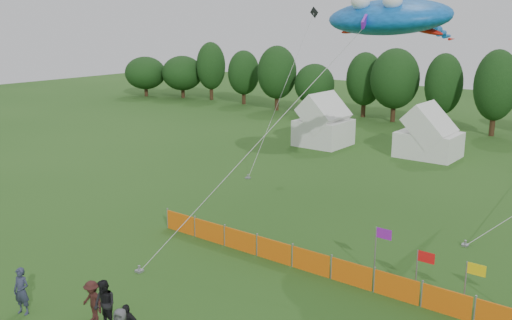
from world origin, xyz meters
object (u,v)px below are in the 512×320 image
Objects in this scene: barrier_fence at (351,274)px; spectator_b at (105,305)px; spectator_a at (22,291)px; spectator_c at (92,301)px; tent_left at (324,124)px; stingray_kite at (393,17)px; tent_right at (429,137)px.

spectator_b reaches higher than barrier_fence.
spectator_a is 2.86m from spectator_c.
tent_left is 2.31× the size of spectator_b.
stingray_kite is at bearing 107.02° from barrier_fence.
tent_left is 32.47m from spectator_c.
tent_left is 9.10m from tent_right.
spectator_b is (-5.35, -8.42, 0.40)m from barrier_fence.
tent_right is 18.76m from stingray_kite.
tent_right is 2.56× the size of spectator_a.
spectator_b is (3.28, 1.26, -0.01)m from spectator_a.
tent_right is 2.59× the size of spectator_b.
tent_left is 2.62× the size of spectator_c.
tent_right is 2.95× the size of spectator_c.
spectator_b is (0.79, -32.50, -0.77)m from tent_right.
barrier_fence is 12.98m from spectator_a.
barrier_fence is at bearing -75.70° from tent_right.
stingray_kite is at bearing 79.51° from spectator_c.
tent_left is at bearing 110.54° from spectator_b.
spectator_c is at bearing -89.87° from tent_right.
tent_right is 0.21× the size of barrier_fence.
spectator_a is at bearing -78.66° from tent_left.
tent_right reaches higher than barrier_fence.
spectator_b reaches higher than spectator_c.
barrier_fence is 9.98m from spectator_b.
tent_left is 21.31m from stingray_kite.
spectator_c is at bearing -73.77° from tent_left.
tent_left is 0.89× the size of tent_right.
tent_right is 24.87m from barrier_fence.
spectator_b is at bearing -122.41° from barrier_fence.
tent_left is at bearing 130.90° from stingray_kite.
spectator_a reaches higher than spectator_b.
spectator_a reaches higher than spectator_c.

